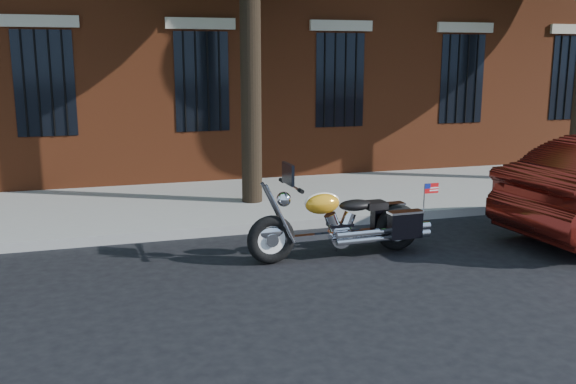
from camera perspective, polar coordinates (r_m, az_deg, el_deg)
name	(u,v)px	position (r m, az deg, el deg)	size (l,w,h in m)	color
ground	(267,259)	(8.77, -1.86, -5.97)	(120.00, 120.00, 0.00)	black
curb	(244,228)	(10.03, -3.91, -3.24)	(40.00, 0.16, 0.15)	gray
sidewalk	(221,203)	(11.82, -5.97, -0.96)	(40.00, 3.60, 0.15)	gray
motorcycle	(346,224)	(8.80, 5.16, -2.88)	(2.66, 0.79, 1.33)	black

